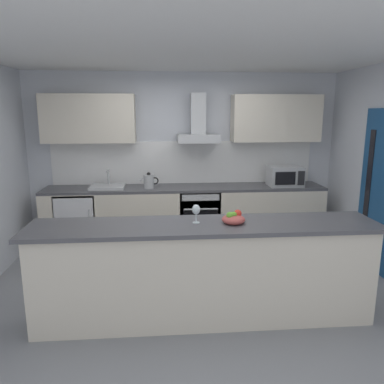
# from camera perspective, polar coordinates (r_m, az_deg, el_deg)

# --- Properties ---
(ground) EXTENTS (5.77, 4.73, 0.02)m
(ground) POSITION_cam_1_polar(r_m,az_deg,el_deg) (4.40, 0.35, -14.92)
(ground) COLOR gray
(ceiling) EXTENTS (5.77, 4.73, 0.02)m
(ceiling) POSITION_cam_1_polar(r_m,az_deg,el_deg) (3.97, 0.40, 21.08)
(ceiling) COLOR white
(wall_back) EXTENTS (5.77, 0.12, 2.60)m
(wall_back) POSITION_cam_1_polar(r_m,az_deg,el_deg) (5.88, -1.32, 5.36)
(wall_back) COLOR silver
(wall_back) RESTS_ON ground
(backsplash_tile) EXTENTS (4.05, 0.02, 0.66)m
(backsplash_tile) POSITION_cam_1_polar(r_m,az_deg,el_deg) (5.82, -1.28, 4.59)
(backsplash_tile) COLOR white
(counter_back) EXTENTS (4.20, 0.60, 0.90)m
(counter_back) POSITION_cam_1_polar(r_m,az_deg,el_deg) (5.68, -1.05, -3.64)
(counter_back) COLOR beige
(counter_back) RESTS_ON ground
(counter_island) EXTENTS (3.30, 0.64, 0.98)m
(counter_island) POSITION_cam_1_polar(r_m,az_deg,el_deg) (3.63, 1.94, -12.23)
(counter_island) COLOR beige
(counter_island) RESTS_ON ground
(upper_cabinets) EXTENTS (4.14, 0.32, 0.70)m
(upper_cabinets) POSITION_cam_1_polar(r_m,az_deg,el_deg) (5.61, -1.21, 11.28)
(upper_cabinets) COLOR beige
(side_door) EXTENTS (0.08, 0.85, 2.05)m
(side_door) POSITION_cam_1_polar(r_m,az_deg,el_deg) (5.18, 27.05, 0.04)
(side_door) COLOR navy
(side_door) RESTS_ON ground
(oven) EXTENTS (0.60, 0.62, 0.80)m
(oven) POSITION_cam_1_polar(r_m,az_deg,el_deg) (5.66, 1.03, -3.57)
(oven) COLOR slate
(oven) RESTS_ON ground
(refrigerator) EXTENTS (0.58, 0.60, 0.85)m
(refrigerator) POSITION_cam_1_polar(r_m,az_deg,el_deg) (5.78, -17.10, -4.16)
(refrigerator) COLOR white
(refrigerator) RESTS_ON ground
(microwave) EXTENTS (0.50, 0.38, 0.30)m
(microwave) POSITION_cam_1_polar(r_m,az_deg,el_deg) (5.79, 14.20, 2.39)
(microwave) COLOR #B7BABC
(microwave) RESTS_ON counter_back
(sink) EXTENTS (0.50, 0.40, 0.26)m
(sink) POSITION_cam_1_polar(r_m,az_deg,el_deg) (5.60, -12.90, 0.86)
(sink) COLOR silver
(sink) RESTS_ON counter_back
(kettle) EXTENTS (0.29, 0.15, 0.24)m
(kettle) POSITION_cam_1_polar(r_m,az_deg,el_deg) (5.48, -6.67, 1.67)
(kettle) COLOR #B7BABC
(kettle) RESTS_ON counter_back
(range_hood) EXTENTS (0.62, 0.45, 0.72)m
(range_hood) POSITION_cam_1_polar(r_m,az_deg,el_deg) (5.59, 0.94, 10.02)
(range_hood) COLOR #B7BABC
(wine_glass) EXTENTS (0.08, 0.08, 0.18)m
(wine_glass) POSITION_cam_1_polar(r_m,az_deg,el_deg) (3.46, 0.63, -2.83)
(wine_glass) COLOR silver
(wine_glass) RESTS_ON counter_island
(fruit_bowl) EXTENTS (0.22, 0.22, 0.13)m
(fruit_bowl) POSITION_cam_1_polar(r_m,az_deg,el_deg) (3.49, 6.45, -4.11)
(fruit_bowl) COLOR #B24C47
(fruit_bowl) RESTS_ON counter_island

